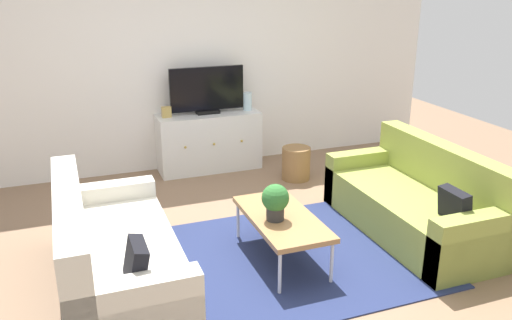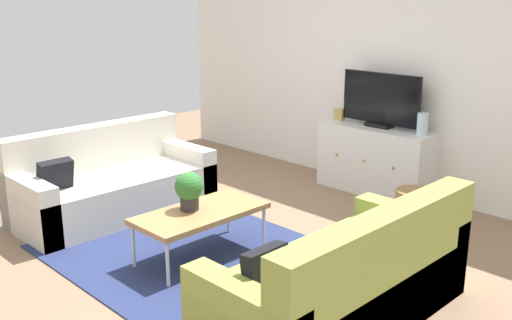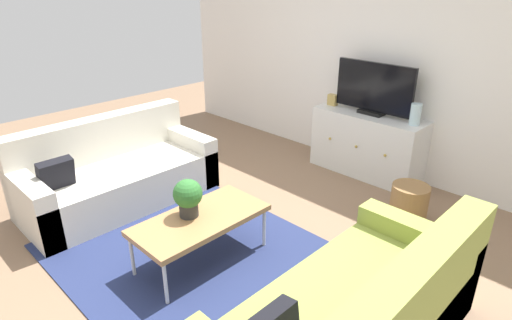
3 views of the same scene
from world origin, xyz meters
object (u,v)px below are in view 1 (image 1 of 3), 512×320
Objects in this scene: couch_right_side at (420,204)px; flat_screen_tv at (207,91)px; couch_left_side at (108,258)px; glass_vase at (247,101)px; wicker_basket at (296,163)px; potted_plant at (275,200)px; coffee_table at (281,219)px; tv_console at (209,142)px; mantel_clock at (166,112)px.

flat_screen_tv is at bearing 120.35° from couch_right_side.
couch_left_side is 8.37× the size of glass_vase.
couch_left_side reaches higher than wicker_basket.
couch_right_side is at bearing 2.80° from potted_plant.
glass_vase is 0.57× the size of wicker_basket.
glass_vase reaches higher than coffee_table.
wicker_basket is at bearing -39.10° from flat_screen_tv.
potted_plant is 0.25× the size of tv_console.
coffee_table is (-1.44, -0.03, 0.10)m from couch_right_side.
potted_plant is (-1.52, -0.07, 0.31)m from couch_right_side.
mantel_clock is at bearing 153.46° from wicker_basket.
couch_right_side reaches higher than coffee_table.
mantel_clock reaches higher than wicker_basket.
coffee_table is at bearing -118.40° from wicker_basket.
couch_left_side is 2.61m from mantel_clock.
flat_screen_tv reaches higher than tv_console.
tv_console is 0.65m from flat_screen_tv.
coffee_table is 4.79× the size of glass_vase.
flat_screen_tv reaches higher than mantel_clock.
couch_right_side is at bearing 1.15° from coffee_table.
flat_screen_tv is 2.33× the size of wicker_basket.
potted_plant is at bearing -92.72° from flat_screen_tv.
couch_left_side is 2.80m from tv_console.
tv_console is at bearing 120.56° from couch_right_side.
couch_left_side is 14.45× the size of mantel_clock.
glass_vase is (0.51, 0.00, 0.47)m from tv_console.
tv_console is (-1.40, 2.37, 0.09)m from couch_right_side.
couch_left_side is 2.90m from wicker_basket.
tv_console is at bearing -179.99° from glass_vase.
couch_right_side is 6.04× the size of potted_plant.
flat_screen_tv is (1.48, 2.39, 0.73)m from couch_left_side.
mantel_clock reaches higher than couch_left_side.
coffee_table reaches higher than wicker_basket.
coffee_table is 1.17× the size of flat_screen_tv.
mantel_clock is 0.33× the size of wicker_basket.
potted_plant reaches higher than wicker_basket.
mantel_clock is at bearing 99.19° from potted_plant.
coffee_table is 0.85× the size of tv_console.
coffee_table is 2.73× the size of wicker_basket.
tv_console reaches higher than potted_plant.
couch_left_side is 6.04× the size of potted_plant.
wicker_basket is (2.36, 1.68, -0.08)m from couch_left_side.
flat_screen_tv is at bearing 2.23° from mantel_clock.
couch_right_side is at bearing -72.80° from wicker_basket.
glass_vase is 1.02m from wicker_basket.
mantel_clock is at bearing 179.99° from tv_console.
tv_console is at bearing -0.01° from mantel_clock.
potted_plant reaches higher than coffee_table.
glass_vase is (0.55, 2.40, 0.46)m from coffee_table.
flat_screen_tv is 0.56m from mantel_clock.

